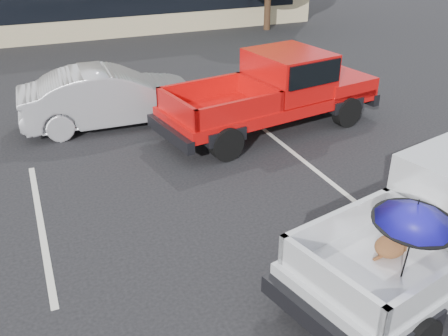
# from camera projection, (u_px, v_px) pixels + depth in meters

# --- Properties ---
(ground) EXTENTS (90.00, 90.00, 0.00)m
(ground) POSITION_uv_depth(u_px,v_px,m) (227.00, 245.00, 8.86)
(ground) COLOR black
(ground) RESTS_ON ground
(stripe_left) EXTENTS (0.12, 5.00, 0.01)m
(stripe_left) POSITION_uv_depth(u_px,v_px,m) (41.00, 224.00, 9.46)
(stripe_left) COLOR silver
(stripe_left) RESTS_ON ground
(stripe_right) EXTENTS (0.12, 5.00, 0.01)m
(stripe_right) POSITION_uv_depth(u_px,v_px,m) (312.00, 168.00, 11.53)
(stripe_right) COLOR silver
(stripe_right) RESTS_ON ground
(red_pickup) EXTENTS (6.44, 3.13, 2.03)m
(red_pickup) POSITION_uv_depth(u_px,v_px,m) (282.00, 87.00, 13.32)
(red_pickup) COLOR black
(red_pickup) RESTS_ON ground
(silver_sedan) EXTENTS (4.84, 1.82, 1.58)m
(silver_sedan) POSITION_uv_depth(u_px,v_px,m) (111.00, 97.00, 13.59)
(silver_sedan) COLOR #A6A7AD
(silver_sedan) RESTS_ON ground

